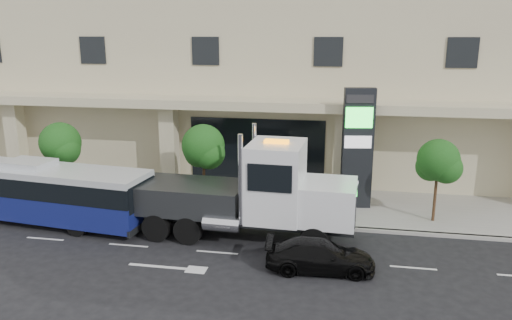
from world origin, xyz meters
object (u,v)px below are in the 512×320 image
Objects in this scene: tow_truck at (254,195)px; black_sedan at (320,256)px; city_bus at (32,190)px; signage_pylon at (357,148)px.

tow_truck is 2.62× the size of black_sedan.
city_bus is 1.98× the size of signage_pylon.
signage_pylon is at bearing -14.79° from black_sedan.
black_sedan is at bearing -4.94° from city_bus.
city_bus is 2.91× the size of black_sedan.
tow_truck is 6.68m from signage_pylon.
city_bus is 11.11m from tow_truck.
signage_pylon is (15.59, 4.50, 1.75)m from city_bus.
black_sedan is 0.68× the size of signage_pylon.
tow_truck is (11.10, -0.29, 0.51)m from city_bus.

